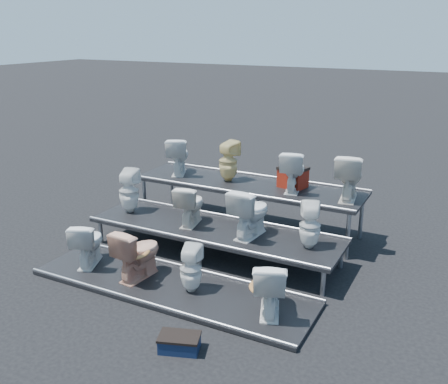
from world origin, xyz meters
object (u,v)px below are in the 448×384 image
at_px(toilet_7, 310,226).
at_px(toilet_8, 178,156).
at_px(toilet_9, 228,161).
at_px(toilet_11, 349,176).
at_px(toilet_5, 190,204).
at_px(toilet_10, 293,171).
at_px(toilet_1, 138,253).
at_px(toilet_6, 250,212).
at_px(toilet_3, 270,286).
at_px(toilet_2, 191,269).
at_px(toilet_0, 88,243).
at_px(step_stool, 179,344).
at_px(toilet_4, 129,191).
at_px(red_crate, 293,178).

bearing_deg(toilet_7, toilet_8, -43.04).
distance_m(toilet_9, toilet_11, 2.22).
bearing_deg(toilet_5, toilet_7, 169.58).
bearing_deg(toilet_10, toilet_7, 108.56).
relative_size(toilet_5, toilet_10, 0.94).
bearing_deg(toilet_10, toilet_1, 50.15).
xyz_separation_m(toilet_1, toilet_6, (1.20, 1.30, 0.40)).
xyz_separation_m(toilet_5, toilet_7, (2.04, 0.00, 0.01)).
bearing_deg(toilet_3, toilet_10, -96.38).
bearing_deg(toilet_2, toilet_9, -85.81).
bearing_deg(toilet_0, toilet_11, -163.70).
bearing_deg(toilet_8, toilet_9, 155.63).
relative_size(toilet_8, toilet_11, 0.92).
relative_size(toilet_2, step_stool, 1.48).
height_order(toilet_3, toilet_11, toilet_11).
xyz_separation_m(toilet_3, toilet_11, (0.30, 2.60, 0.81)).
xyz_separation_m(toilet_4, step_stool, (2.57, -2.46, -0.76)).
xyz_separation_m(toilet_3, toilet_6, (-0.87, 1.30, 0.42)).
bearing_deg(toilet_4, step_stool, 123.18).
distance_m(toilet_2, toilet_3, 1.17).
relative_size(toilet_10, toilet_11, 0.93).
height_order(toilet_2, toilet_11, toilet_11).
relative_size(toilet_1, toilet_2, 1.15).
distance_m(toilet_8, toilet_10, 2.34).
bearing_deg(step_stool, toilet_3, 41.93).
xyz_separation_m(toilet_7, toilet_10, (-0.75, 1.30, 0.41)).
bearing_deg(red_crate, toilet_7, -48.20).
height_order(toilet_0, toilet_9, toilet_9).
xyz_separation_m(toilet_1, toilet_2, (0.90, 0.00, -0.05)).
bearing_deg(toilet_6, toilet_8, -25.60).
distance_m(toilet_6, red_crate, 1.50).
relative_size(toilet_8, toilet_10, 0.99).
height_order(toilet_4, red_crate, toilet_4).
relative_size(toilet_0, toilet_1, 0.91).
distance_m(toilet_7, step_stool, 2.66).
bearing_deg(step_stool, toilet_9, 89.70).
bearing_deg(red_crate, step_stool, -75.67).
bearing_deg(step_stool, toilet_6, 76.34).
relative_size(toilet_2, toilet_5, 0.99).
relative_size(toilet_0, red_crate, 1.57).
distance_m(toilet_0, red_crate, 3.66).
distance_m(toilet_1, toilet_8, 2.87).
xyz_separation_m(toilet_1, toilet_3, (2.07, 0.00, -0.01)).
xyz_separation_m(toilet_4, toilet_8, (0.21, 1.30, 0.37)).
distance_m(toilet_8, step_stool, 4.58).
distance_m(toilet_3, toilet_11, 2.74).
bearing_deg(toilet_7, toilet_9, -53.17).
bearing_deg(toilet_9, toilet_6, 147.05).
distance_m(toilet_6, toilet_9, 1.71).
distance_m(toilet_4, toilet_9, 1.87).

